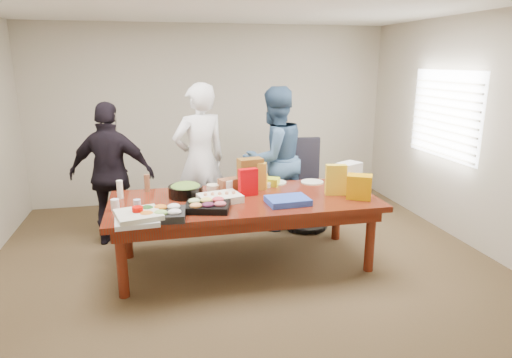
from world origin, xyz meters
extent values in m
cube|color=#47301E|center=(0.00, 0.00, -0.01)|extent=(5.50, 5.00, 0.02)
cube|color=white|center=(0.00, 0.00, 2.71)|extent=(5.50, 5.00, 0.02)
cube|color=beige|center=(0.00, 2.50, 1.35)|extent=(5.50, 0.04, 2.70)
cube|color=beige|center=(0.00, -2.50, 1.35)|extent=(5.50, 0.04, 2.70)
cube|color=beige|center=(2.75, 0.00, 1.35)|extent=(0.04, 5.00, 2.70)
cube|color=white|center=(2.72, 0.60, 1.50)|extent=(0.03, 1.40, 1.10)
cube|color=beige|center=(2.68, 0.60, 1.50)|extent=(0.04, 1.36, 1.00)
cube|color=#4C1C0F|center=(0.00, 0.00, 0.38)|extent=(2.80, 1.20, 0.75)
cube|color=black|center=(1.01, 0.90, 0.56)|extent=(0.62, 0.62, 1.13)
imported|color=white|center=(-0.36, 1.01, 0.96)|extent=(0.81, 0.66, 1.91)
imported|color=#37567A|center=(0.60, 1.04, 0.93)|extent=(1.10, 0.98, 1.85)
imported|color=black|center=(-1.41, 0.94, 0.86)|extent=(1.08, 0.65, 1.71)
cube|color=black|center=(-0.87, -0.44, 0.78)|extent=(0.48, 0.39, 0.07)
cube|color=black|center=(-0.42, -0.29, 0.78)|extent=(0.50, 0.43, 0.06)
cube|color=white|center=(-0.27, -0.05, 0.79)|extent=(0.48, 0.40, 0.07)
cylinder|color=black|center=(-0.60, 0.20, 0.81)|extent=(0.39, 0.39, 0.12)
cube|color=blue|center=(0.40, -0.27, 0.78)|extent=(0.44, 0.34, 0.06)
cube|color=#CF0207|center=(0.06, 0.11, 0.90)|extent=(0.21, 0.11, 0.29)
cube|color=yellow|center=(1.00, -0.07, 0.92)|extent=(0.23, 0.13, 0.33)
cube|color=#C38C23|center=(0.22, 0.31, 0.90)|extent=(0.21, 0.14, 0.31)
cylinder|color=white|center=(-0.11, 0.29, 0.81)|extent=(0.10, 0.10, 0.13)
cylinder|color=yellow|center=(0.31, 0.33, 0.83)|extent=(0.07, 0.07, 0.17)
cylinder|color=brown|center=(-1.00, 0.50, 0.85)|extent=(0.08, 0.08, 0.19)
cylinder|color=white|center=(-1.28, 0.29, 0.85)|extent=(0.07, 0.07, 0.19)
cube|color=#DDF021|center=(0.37, 0.46, 0.79)|extent=(0.31, 0.26, 0.09)
cube|color=brown|center=(-0.06, 0.38, 0.81)|extent=(0.35, 0.23, 0.13)
cube|color=brown|center=(0.14, 0.34, 0.93)|extent=(0.29, 0.20, 0.35)
cylinder|color=#CE0700|center=(-1.08, -0.45, 0.82)|extent=(0.11, 0.11, 0.13)
cylinder|color=white|center=(-1.09, -0.12, 0.80)|extent=(0.09, 0.09, 0.10)
cylinder|color=white|center=(-1.30, -0.10, 0.81)|extent=(0.09, 0.09, 0.11)
cube|color=silver|center=(-1.08, -0.50, 0.77)|extent=(0.41, 0.41, 0.04)
cube|color=beige|center=(-1.07, -0.48, 0.82)|extent=(0.46, 0.46, 0.04)
cylinder|color=silver|center=(0.92, 0.45, 0.76)|extent=(0.30, 0.30, 0.02)
cylinder|color=silver|center=(0.48, 0.52, 0.76)|extent=(0.33, 0.33, 0.02)
cylinder|color=beige|center=(0.31, 0.38, 0.78)|extent=(0.17, 0.17, 0.06)
cylinder|color=#F8EAC1|center=(-0.28, 0.40, 0.78)|extent=(0.17, 0.17, 0.06)
cube|color=white|center=(1.27, 0.19, 0.89)|extent=(0.32, 0.29, 0.28)
cube|color=#D99300|center=(1.18, -0.26, 0.88)|extent=(0.31, 0.27, 0.25)
camera|label=1|loc=(-0.87, -4.44, 2.16)|focal=31.40mm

